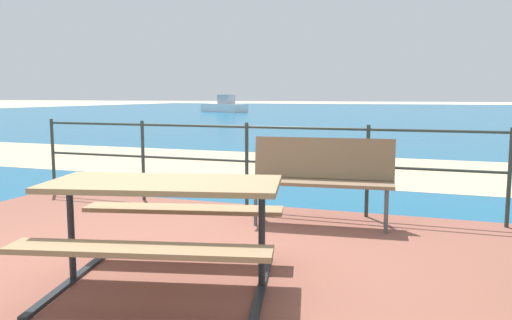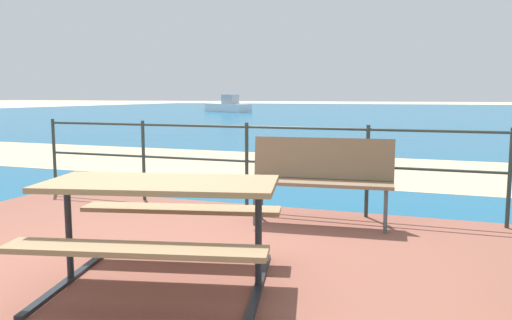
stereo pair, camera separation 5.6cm
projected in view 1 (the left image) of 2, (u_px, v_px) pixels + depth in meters
The scene contains 8 objects.
ground_plane at pixel (145, 276), 4.13m from camera, with size 240.00×240.00×0.00m, color beige.
patio_paving at pixel (145, 273), 4.12m from camera, with size 6.40×5.20×0.06m, color brown.
sea_water at pixel (405, 113), 41.63m from camera, with size 90.00×90.00×0.01m, color #145B84.
beach_strip at pixel (318, 167), 10.32m from camera, with size 54.00×4.22×0.01m, color tan.
picnic_table at pixel (164, 206), 3.71m from camera, with size 1.95×1.75×0.78m.
park_bench at pixel (322, 172), 5.51m from camera, with size 1.56×0.56×0.94m.
railing_fence at pixel (247, 154), 6.30m from camera, with size 5.94×0.04×1.06m.
boat_near at pixel (223, 106), 44.87m from camera, with size 5.38×3.84×1.51m.
Camera 1 is at (2.15, -3.46, 1.46)m, focal length 35.75 mm.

